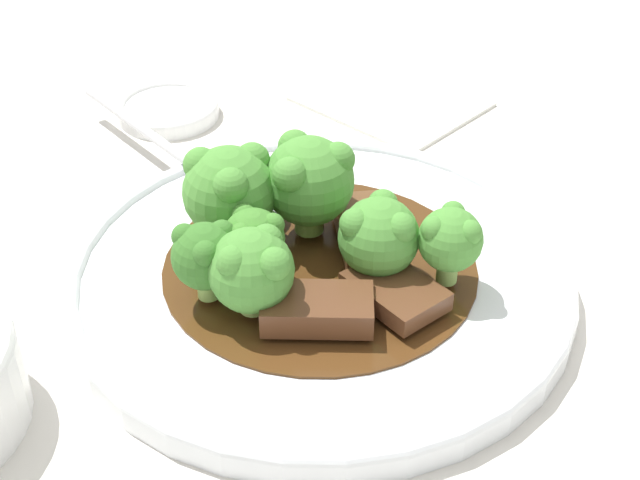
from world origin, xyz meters
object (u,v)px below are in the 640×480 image
main_plate (320,273)px  broccoli_floret_0 (379,235)px  serving_spoon (224,184)px  beef_strip_0 (317,309)px  broccoli_floret_1 (253,238)px  broccoli_floret_6 (450,239)px  beef_strip_1 (367,231)px  broccoli_floret_2 (205,255)px  beef_strip_2 (391,295)px  broccoli_floret_3 (255,270)px  sauce_dish (168,109)px  broccoli_floret_4 (309,179)px  broccoli_floret_5 (229,190)px

main_plate → broccoli_floret_0: bearing=21.6°
serving_spoon → beef_strip_0: bearing=-23.9°
broccoli_floret_1 → broccoli_floret_6: broccoli_floret_6 is taller
main_plate → beef_strip_1: 0.04m
broccoli_floret_2 → serving_spoon: (-0.07, 0.08, -0.02)m
broccoli_floret_6 → broccoli_floret_0: bearing=-149.9°
beef_strip_2 → broccoli_floret_0: size_ratio=1.22×
beef_strip_1 → beef_strip_0: bearing=-72.0°
broccoli_floret_3 → broccoli_floret_6: (0.06, 0.09, 0.00)m
main_plate → sauce_dish: bearing=159.6°
broccoli_floret_4 → broccoli_floret_6: bearing=7.9°
broccoli_floret_0 → sauce_dish: broccoli_floret_0 is taller
beef_strip_0 → broccoli_floret_4: (-0.06, 0.06, 0.03)m
broccoli_floret_2 → broccoli_floret_5: bearing=121.1°
beef_strip_0 → broccoli_floret_3: broccoli_floret_3 is taller
beef_strip_1 → beef_strip_2: size_ratio=1.18×
main_plate → broccoli_floret_2: size_ratio=6.45×
beef_strip_0 → beef_strip_1: (-0.02, 0.07, -0.00)m
beef_strip_2 → broccoli_floret_4: broccoli_floret_4 is taller
broccoli_floret_1 → sauce_dish: broccoli_floret_1 is taller
serving_spoon → sauce_dish: (-0.13, 0.07, -0.02)m
broccoli_floret_0 → broccoli_floret_2: 0.10m
beef_strip_2 → serving_spoon: (-0.15, 0.02, 0.00)m
broccoli_floret_1 → broccoli_floret_3: broccoli_floret_3 is taller
beef_strip_0 → broccoli_floret_2: 0.07m
broccoli_floret_6 → beef_strip_0: bearing=-114.7°
broccoli_floret_3 → serving_spoon: 0.12m
beef_strip_2 → serving_spoon: serving_spoon is taller
beef_strip_1 → broccoli_floret_1: broccoli_floret_1 is taller
main_plate → broccoli_floret_5: bearing=-162.5°
broccoli_floret_2 → broccoli_floret_6: size_ratio=0.99×
broccoli_floret_3 → beef_strip_2: bearing=45.5°
main_plate → broccoli_floret_3: (0.00, -0.06, 0.04)m
beef_strip_2 → broccoli_floret_4: (-0.08, 0.02, 0.03)m
broccoli_floret_3 → sauce_dish: size_ratio=0.63×
beef_strip_0 → broccoli_floret_4: 0.09m
broccoli_floret_0 → broccoli_floret_6: size_ratio=1.03×
serving_spoon → sauce_dish: 0.15m
broccoli_floret_2 → serving_spoon: size_ratio=0.20×
main_plate → serving_spoon: serving_spoon is taller
beef_strip_2 → broccoli_floret_3: bearing=-134.5°
broccoli_floret_1 → serving_spoon: size_ratio=0.19×
broccoli_floret_6 → broccoli_floret_1: bearing=-141.2°
broccoli_floret_0 → sauce_dish: (-0.26, 0.07, -0.04)m
beef_strip_0 → broccoli_floret_5: size_ratio=1.09×
broccoli_floret_2 → broccoli_floret_6: same height
broccoli_floret_3 → serving_spoon: size_ratio=0.21×
main_plate → broccoli_floret_6: 0.08m
broccoli_floret_6 → broccoli_floret_3: bearing=-125.6°
beef_strip_1 → beef_strip_2: (0.05, -0.04, -0.00)m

